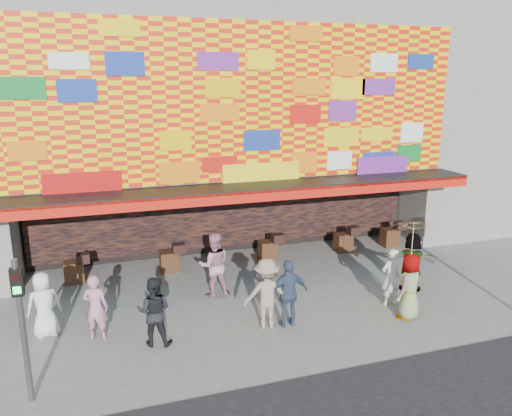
# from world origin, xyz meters

# --- Properties ---
(ground) EXTENTS (90.00, 90.00, 0.00)m
(ground) POSITION_xyz_m (0.00, 0.00, 0.00)
(ground) COLOR slate
(ground) RESTS_ON ground
(shop_building) EXTENTS (15.20, 9.40, 10.00)m
(shop_building) POSITION_xyz_m (0.00, 8.18, 5.23)
(shop_building) COLOR gray
(shop_building) RESTS_ON ground
(neighbor_right) EXTENTS (11.00, 8.00, 12.00)m
(neighbor_right) POSITION_xyz_m (13.00, 8.00, 6.00)
(neighbor_right) COLOR gray
(neighbor_right) RESTS_ON ground
(signal_left) EXTENTS (0.22, 0.20, 3.00)m
(signal_left) POSITION_xyz_m (-6.20, -1.50, 1.86)
(signal_left) COLOR #59595B
(signal_left) RESTS_ON ground
(ped_a) EXTENTS (0.91, 0.68, 1.68)m
(ped_a) POSITION_xyz_m (-6.09, 1.22, 0.84)
(ped_a) COLOR white
(ped_a) RESTS_ON ground
(ped_b) EXTENTS (0.71, 0.58, 1.68)m
(ped_b) POSITION_xyz_m (-4.88, 0.66, 0.84)
(ped_b) COLOR #BA7892
(ped_b) RESTS_ON ground
(ped_c) EXTENTS (1.01, 0.90, 1.73)m
(ped_c) POSITION_xyz_m (-3.55, -0.04, 0.86)
(ped_c) COLOR black
(ped_c) RESTS_ON ground
(ped_d) EXTENTS (1.28, 0.85, 1.85)m
(ped_d) POSITION_xyz_m (-0.68, -0.05, 0.93)
(ped_d) COLOR gray
(ped_d) RESTS_ON ground
(ped_e) EXTENTS (1.08, 0.48, 1.81)m
(ped_e) POSITION_xyz_m (-0.12, -0.17, 0.90)
(ped_e) COLOR #384963
(ped_e) RESTS_ON ground
(ped_f) EXTENTS (1.71, 1.34, 1.81)m
(ped_f) POSITION_xyz_m (4.29, 0.81, 0.91)
(ped_f) COLOR gray
(ped_f) RESTS_ON ground
(ped_g) EXTENTS (1.05, 0.94, 1.81)m
(ped_g) POSITION_xyz_m (3.12, -0.76, 0.90)
(ped_g) COLOR gray
(ped_g) RESTS_ON ground
(ped_h) EXTENTS (0.63, 0.43, 1.68)m
(ped_h) POSITION_xyz_m (3.09, 0.08, 0.84)
(ped_h) COLOR silver
(ped_h) RESTS_ON ground
(ped_i) EXTENTS (1.01, 0.82, 1.94)m
(ped_i) POSITION_xyz_m (-1.52, 2.24, 0.97)
(ped_i) COLOR #BD7A93
(ped_i) RESTS_ON ground
(parasol) EXTENTS (1.46, 1.47, 1.97)m
(parasol) POSITION_xyz_m (3.12, -0.76, 2.21)
(parasol) COLOR #EFE497
(parasol) RESTS_ON ground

